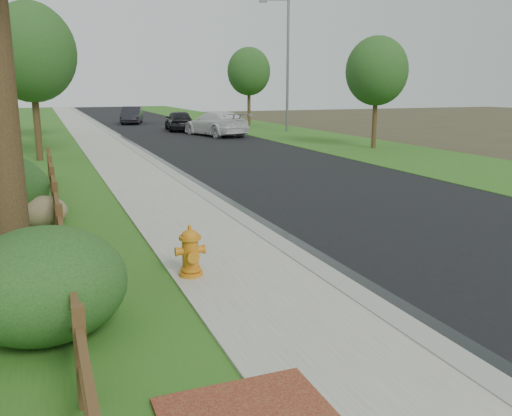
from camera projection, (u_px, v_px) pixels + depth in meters
name	position (u px, v px, depth m)	size (l,w,h in m)	color
ground	(413.00, 362.00, 6.25)	(120.00, 120.00, 0.00)	#3B3320
road	(163.00, 129.00, 39.63)	(8.00, 90.00, 0.02)	black
curb	(104.00, 130.00, 38.11)	(0.40, 90.00, 0.12)	#9C988E
wet_gutter	(109.00, 130.00, 38.25)	(0.50, 90.00, 0.00)	black
sidewalk	(85.00, 131.00, 37.65)	(2.20, 90.00, 0.10)	gray
grass_strip	(56.00, 132.00, 36.97)	(1.60, 90.00, 0.06)	#2A5E1B
verge_far	(251.00, 126.00, 42.11)	(6.00, 90.00, 0.04)	#2A5E1B
ranch_fence	(58.00, 216.00, 10.62)	(0.12, 16.92, 1.10)	#4A3118
fire_hydrant	(190.00, 253.00, 8.71)	(0.54, 0.44, 0.84)	#C97117
white_suv	(216.00, 123.00, 34.10)	(2.15, 5.28, 1.53)	silver
dark_car_mid	(179.00, 120.00, 37.90)	(1.68, 4.18, 1.42)	black
dark_car_far	(132.00, 115.00, 44.89)	(1.48, 4.25, 1.40)	black
streetlight	(285.00, 57.00, 36.16)	(1.98, 0.78, 8.80)	slate
boulder	(42.00, 212.00, 12.05)	(1.09, 0.82, 0.73)	brown
shrub_b	(44.00, 284.00, 6.71)	(2.03, 2.03, 1.42)	#1C4317
tree_near_left	(31.00, 53.00, 21.84)	(3.61, 3.61, 6.39)	#322414
tree_near_right	(377.00, 71.00, 26.50)	(3.05, 3.05, 5.49)	#322414
tree_mid_left	(31.00, 45.00, 29.84)	(4.29, 4.29, 7.66)	#322414
tree_mid_right	(249.00, 72.00, 41.41)	(3.31, 3.31, 5.99)	#322414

